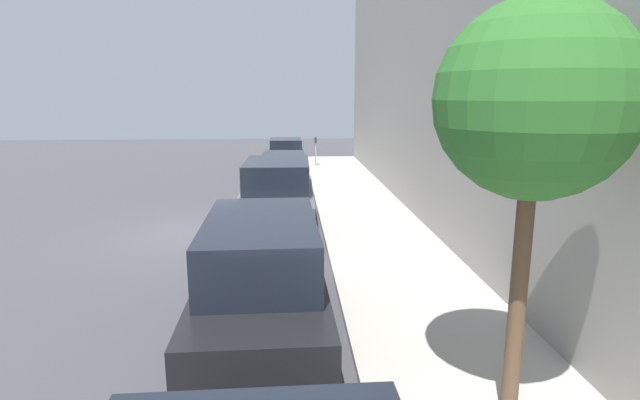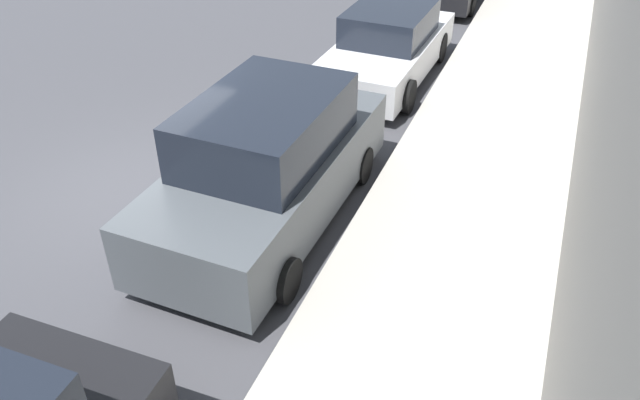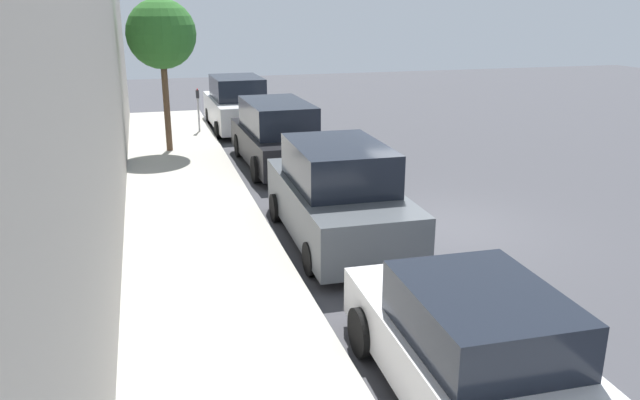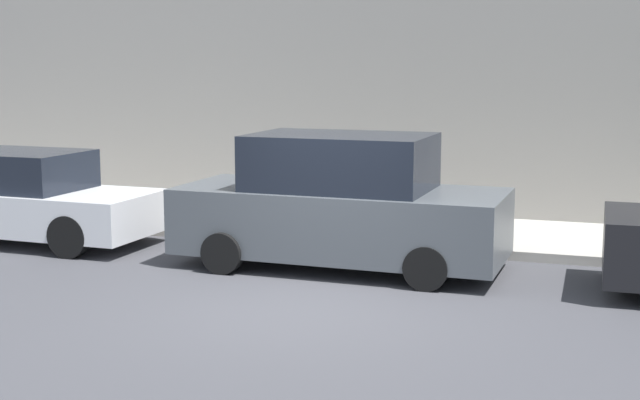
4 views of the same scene
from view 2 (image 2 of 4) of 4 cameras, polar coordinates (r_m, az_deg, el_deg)
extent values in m
plane|color=#424247|center=(10.45, -16.19, 0.73)|extent=(60.00, 60.00, 0.00)
cube|color=#B2ADA3|center=(8.69, 11.22, -5.70)|extent=(2.91, 32.00, 0.15)
cube|color=#4C5156|center=(9.10, -4.70, 1.93)|extent=(2.06, 4.84, 0.96)
cube|color=black|center=(8.65, -4.97, 6.83)|extent=(1.78, 2.63, 0.80)
cylinder|color=black|center=(10.80, -5.61, 5.15)|extent=(0.22, 0.61, 0.61)
cylinder|color=black|center=(10.17, 3.80, 3.22)|extent=(0.22, 0.61, 0.61)
cylinder|color=black|center=(8.73, -14.38, -4.00)|extent=(0.22, 0.61, 0.61)
cylinder|color=black|center=(7.95, -3.18, -7.28)|extent=(0.22, 0.61, 0.61)
cube|color=silver|center=(13.79, 6.12, 13.11)|extent=(1.93, 4.55, 0.68)
cube|color=black|center=(13.66, 6.42, 15.82)|extent=(1.64, 2.14, 0.64)
cylinder|color=black|center=(15.35, 4.50, 14.59)|extent=(0.22, 0.67, 0.67)
cylinder|color=black|center=(14.96, 10.87, 13.54)|extent=(0.22, 0.67, 0.67)
cylinder|color=black|center=(12.91, 0.56, 10.66)|extent=(0.22, 0.67, 0.67)
cylinder|color=black|center=(12.45, 7.96, 9.36)|extent=(0.22, 0.67, 0.67)
cylinder|color=black|center=(18.20, 13.58, 16.97)|extent=(0.22, 0.63, 0.63)
camera|label=1|loc=(7.72, -119.66, -35.31)|focal=28.00mm
camera|label=3|loc=(18.01, 25.15, 28.68)|focal=35.00mm
camera|label=4|loc=(16.37, -57.81, 9.94)|focal=50.00mm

